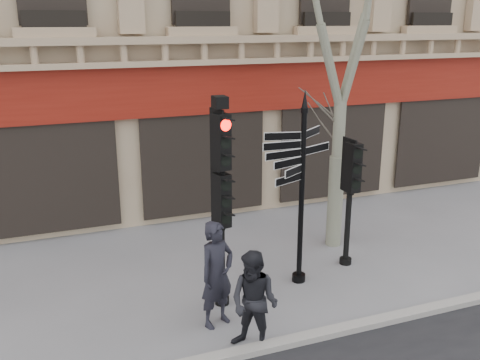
% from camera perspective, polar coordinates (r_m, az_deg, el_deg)
% --- Properties ---
extents(ground, '(80.00, 80.00, 0.00)m').
position_cam_1_polar(ground, '(10.82, 4.20, -12.77)').
color(ground, slate).
rests_on(ground, ground).
extents(kerb, '(80.00, 0.25, 0.12)m').
position_cam_1_polar(kerb, '(9.73, 7.84, -16.18)').
color(kerb, gray).
rests_on(kerb, ground).
extents(fingerpost, '(2.02, 2.02, 4.06)m').
position_cam_1_polar(fingerpost, '(10.66, 6.73, 2.51)').
color(fingerpost, black).
rests_on(fingerpost, ground).
extents(traffic_signal_main, '(0.50, 0.40, 4.05)m').
position_cam_1_polar(traffic_signal_main, '(9.72, -2.07, 0.19)').
color(traffic_signal_main, black).
rests_on(traffic_signal_main, ground).
extents(traffic_signal_secondary, '(0.49, 0.36, 2.82)m').
position_cam_1_polar(traffic_signal_secondary, '(11.84, 11.69, -0.09)').
color(traffic_signal_secondary, black).
rests_on(traffic_signal_secondary, ground).
extents(pedestrian_a, '(0.85, 0.71, 1.98)m').
position_cam_1_polar(pedestrian_a, '(9.63, -2.48, -10.02)').
color(pedestrian_a, black).
rests_on(pedestrian_a, ground).
extents(pedestrian_b, '(1.07, 1.09, 1.77)m').
position_cam_1_polar(pedestrian_b, '(8.97, 1.54, -12.93)').
color(pedestrian_b, black).
rests_on(pedestrian_b, ground).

